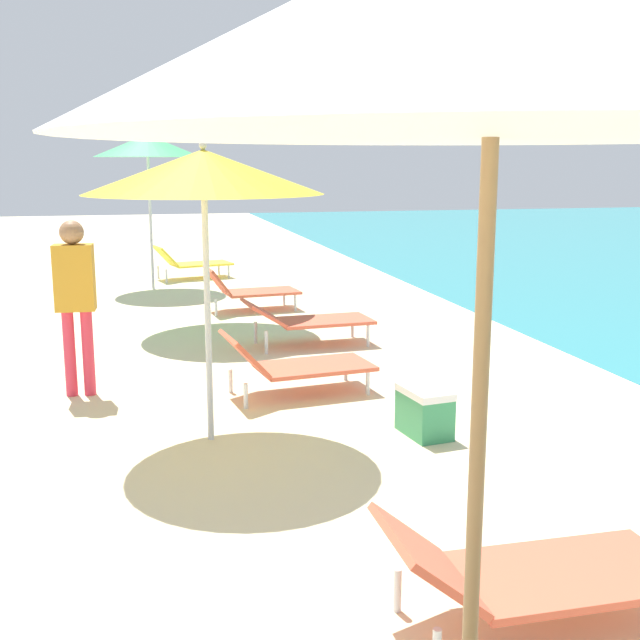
{
  "coord_description": "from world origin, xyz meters",
  "views": [
    {
      "loc": [
        -0.22,
        5.87,
        2.21
      ],
      "look_at": [
        1.15,
        11.68,
        1.01
      ],
      "focal_mm": 44.44,
      "sensor_mm": 36.0,
      "label": 1
    }
  ],
  "objects_px": {
    "umbrella_farthest": "(147,146)",
    "umbrella_third": "(495,21)",
    "lounger_fourth_shoreside": "(294,363)",
    "person_walking_near": "(75,290)",
    "lounger_fifth_inland": "(307,319)",
    "lounger_fifth_shoreside": "(249,289)",
    "lounger_third_shoreside": "(528,570)",
    "cooler_box": "(424,411)",
    "umbrella_fourth": "(204,172)",
    "lounger_farthest_shoreside": "(191,262)",
    "umbrella_fifth": "(203,168)"
  },
  "relations": [
    {
      "from": "person_walking_near",
      "to": "lounger_fourth_shoreside",
      "type": "bearing_deg",
      "value": -98.55
    },
    {
      "from": "cooler_box",
      "to": "umbrella_fourth",
      "type": "bearing_deg",
      "value": 170.05
    },
    {
      "from": "umbrella_fifth",
      "to": "lounger_farthest_shoreside",
      "type": "height_order",
      "value": "umbrella_fifth"
    },
    {
      "from": "umbrella_third",
      "to": "umbrella_fourth",
      "type": "bearing_deg",
      "value": 96.41
    },
    {
      "from": "lounger_fifth_shoreside",
      "to": "cooler_box",
      "type": "xyz_separation_m",
      "value": [
        0.61,
        -5.81,
        -0.13
      ]
    },
    {
      "from": "umbrella_fourth",
      "to": "umbrella_fifth",
      "type": "distance_m",
      "value": 4.36
    },
    {
      "from": "lounger_third_shoreside",
      "to": "cooler_box",
      "type": "xyz_separation_m",
      "value": [
        0.49,
        2.68,
        -0.09
      ]
    },
    {
      "from": "lounger_fifth_inland",
      "to": "umbrella_farthest",
      "type": "relative_size",
      "value": 0.59
    },
    {
      "from": "lounger_fourth_shoreside",
      "to": "cooler_box",
      "type": "bearing_deg",
      "value": -67.3
    },
    {
      "from": "person_walking_near",
      "to": "cooler_box",
      "type": "bearing_deg",
      "value": -119.01
    },
    {
      "from": "lounger_fourth_shoreside",
      "to": "cooler_box",
      "type": "relative_size",
      "value": 2.82
    },
    {
      "from": "lounger_farthest_shoreside",
      "to": "lounger_third_shoreside",
      "type": "bearing_deg",
      "value": -100.12
    },
    {
      "from": "umbrella_fifth",
      "to": "person_walking_near",
      "type": "relative_size",
      "value": 1.43
    },
    {
      "from": "lounger_fifth_shoreside",
      "to": "person_walking_near",
      "type": "bearing_deg",
      "value": -125.5
    },
    {
      "from": "umbrella_fourth",
      "to": "lounger_farthest_shoreside",
      "type": "height_order",
      "value": "umbrella_fourth"
    },
    {
      "from": "umbrella_third",
      "to": "umbrella_farthest",
      "type": "xyz_separation_m",
      "value": [
        -0.69,
        11.95,
        -0.13
      ]
    },
    {
      "from": "lounger_fifth_inland",
      "to": "umbrella_fifth",
      "type": "bearing_deg",
      "value": 125.89
    },
    {
      "from": "lounger_third_shoreside",
      "to": "lounger_farthest_shoreside",
      "type": "bearing_deg",
      "value": 93.41
    },
    {
      "from": "umbrella_fourth",
      "to": "umbrella_farthest",
      "type": "distance_m",
      "value": 7.94
    },
    {
      "from": "person_walking_near",
      "to": "cooler_box",
      "type": "xyz_separation_m",
      "value": [
        2.81,
        -1.83,
        -0.82
      ]
    },
    {
      "from": "umbrella_farthest",
      "to": "umbrella_third",
      "type": "bearing_deg",
      "value": -86.71
    },
    {
      "from": "lounger_third_shoreside",
      "to": "umbrella_fourth",
      "type": "distance_m",
      "value": 3.71
    },
    {
      "from": "umbrella_third",
      "to": "cooler_box",
      "type": "bearing_deg",
      "value": 71.23
    },
    {
      "from": "umbrella_farthest",
      "to": "person_walking_near",
      "type": "xyz_separation_m",
      "value": [
        -0.86,
        -6.4,
        -1.44
      ]
    },
    {
      "from": "lounger_fourth_shoreside",
      "to": "lounger_fifth_shoreside",
      "type": "xyz_separation_m",
      "value": [
        0.2,
        4.43,
        0.02
      ]
    },
    {
      "from": "lounger_farthest_shoreside",
      "to": "lounger_fourth_shoreside",
      "type": "bearing_deg",
      "value": -100.65
    },
    {
      "from": "umbrella_farthest",
      "to": "lounger_farthest_shoreside",
      "type": "distance_m",
      "value": 2.52
    },
    {
      "from": "lounger_fifth_inland",
      "to": "lounger_fifth_shoreside",
      "type": "bearing_deg",
      "value": 94.08
    },
    {
      "from": "umbrella_fifth",
      "to": "umbrella_farthest",
      "type": "bearing_deg",
      "value": 99.78
    },
    {
      "from": "umbrella_third",
      "to": "lounger_fifth_shoreside",
      "type": "bearing_deg",
      "value": 86.06
    },
    {
      "from": "lounger_fourth_shoreside",
      "to": "umbrella_farthest",
      "type": "xyz_separation_m",
      "value": [
        -1.14,
        6.85,
        2.15
      ]
    },
    {
      "from": "umbrella_fifth",
      "to": "lounger_fourth_shoreside",
      "type": "bearing_deg",
      "value": -80.85
    },
    {
      "from": "cooler_box",
      "to": "umbrella_third",
      "type": "bearing_deg",
      "value": -108.77
    },
    {
      "from": "person_walking_near",
      "to": "lounger_fifth_inland",
      "type": "bearing_deg",
      "value": -55.07
    },
    {
      "from": "lounger_fourth_shoreside",
      "to": "lounger_fifth_shoreside",
      "type": "bearing_deg",
      "value": 79.81
    },
    {
      "from": "umbrella_farthest",
      "to": "lounger_fifth_inland",
      "type": "bearing_deg",
      "value": -70.78
    },
    {
      "from": "umbrella_third",
      "to": "umbrella_farthest",
      "type": "relative_size",
      "value": 1.09
    },
    {
      "from": "lounger_fourth_shoreside",
      "to": "person_walking_near",
      "type": "relative_size",
      "value": 0.89
    },
    {
      "from": "umbrella_fourth",
      "to": "umbrella_fifth",
      "type": "relative_size",
      "value": 0.99
    },
    {
      "from": "person_walking_near",
      "to": "umbrella_fifth",
      "type": "bearing_deg",
      "value": -23.67
    },
    {
      "from": "lounger_fourth_shoreside",
      "to": "lounger_farthest_shoreside",
      "type": "relative_size",
      "value": 0.97
    },
    {
      "from": "lounger_fifth_inland",
      "to": "lounger_farthest_shoreside",
      "type": "bearing_deg",
      "value": 94.87
    },
    {
      "from": "umbrella_third",
      "to": "umbrella_fourth",
      "type": "relative_size",
      "value": 1.26
    },
    {
      "from": "umbrella_farthest",
      "to": "umbrella_fourth",
      "type": "bearing_deg",
      "value": -88.29
    },
    {
      "from": "umbrella_fourth",
      "to": "umbrella_third",
      "type": "bearing_deg",
      "value": -83.59
    },
    {
      "from": "lounger_farthest_shoreside",
      "to": "person_walking_near",
      "type": "height_order",
      "value": "person_walking_near"
    },
    {
      "from": "umbrella_farthest",
      "to": "lounger_fourth_shoreside",
      "type": "bearing_deg",
      "value": -80.52
    },
    {
      "from": "lounger_fifth_shoreside",
      "to": "cooler_box",
      "type": "bearing_deg",
      "value": -90.57
    },
    {
      "from": "umbrella_farthest",
      "to": "person_walking_near",
      "type": "distance_m",
      "value": 6.62
    },
    {
      "from": "umbrella_fourth",
      "to": "lounger_farthest_shoreside",
      "type": "distance_m",
      "value": 9.23
    }
  ]
}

